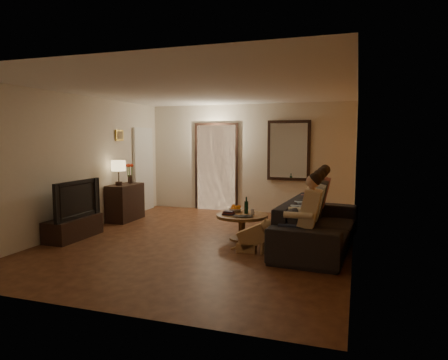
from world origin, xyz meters
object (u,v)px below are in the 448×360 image
(person_b, at_px, (310,214))
(bowl, at_px, (236,210))
(person_c, at_px, (314,208))
(laptop, at_px, (243,217))
(coffee_table, at_px, (242,227))
(wine_bottle, at_px, (246,205))
(table_lamp, at_px, (119,173))
(sofa, at_px, (318,224))
(tv, at_px, (72,199))
(dog, at_px, (253,235))
(tv_stand, at_px, (74,228))
(person_a, at_px, (306,221))
(dresser, at_px, (125,202))
(person_d, at_px, (318,202))

(person_b, distance_m, bowl, 1.53)
(person_c, relative_size, laptop, 3.65)
(coffee_table, xyz_separation_m, wine_bottle, (0.05, 0.10, 0.38))
(table_lamp, bearing_deg, sofa, -8.82)
(person_c, bearing_deg, bowl, -179.64)
(tv, distance_m, bowl, 2.93)
(tv, bearing_deg, laptop, -78.56)
(table_lamp, distance_m, bowl, 2.78)
(person_b, distance_m, dog, 0.96)
(table_lamp, relative_size, person_c, 0.45)
(tv_stand, bearing_deg, table_lamp, 90.00)
(coffee_table, xyz_separation_m, bowl, (-0.18, 0.22, 0.26))
(person_a, relative_size, person_b, 1.00)
(person_a, bearing_deg, dresser, 156.63)
(person_c, relative_size, coffee_table, 1.32)
(table_lamp, xyz_separation_m, coffee_table, (2.88, -0.58, -0.83))
(tv_stand, bearing_deg, bowl, 22.23)
(dresser, bearing_deg, person_b, -15.95)
(tv, bearing_deg, bowl, -67.77)
(person_a, xyz_separation_m, wine_bottle, (-1.17, 1.07, 0.01))
(tv_stand, bearing_deg, wine_bottle, 18.55)
(sofa, bearing_deg, person_c, 23.07)
(sofa, height_order, bowl, sofa)
(bowl, bearing_deg, tv, -157.77)
(person_b, bearing_deg, person_c, 90.00)
(person_b, bearing_deg, dog, -157.23)
(sofa, xyz_separation_m, person_d, (-0.10, 0.90, 0.22))
(sofa, height_order, dog, sofa)
(wine_bottle, bearing_deg, person_d, 31.88)
(tv, bearing_deg, person_d, -67.34)
(coffee_table, height_order, laptop, laptop)
(dresser, relative_size, person_d, 0.74)
(dresser, distance_m, table_lamp, 0.70)
(table_lamp, bearing_deg, laptop, -16.12)
(person_c, height_order, bowl, person_c)
(dog, relative_size, wine_bottle, 1.81)
(dresser, height_order, laptop, dresser)
(tv_stand, xyz_separation_m, bowl, (2.70, 1.10, 0.29))
(dresser, height_order, sofa, dresser)
(table_lamp, relative_size, tv_stand, 0.48)
(person_b, relative_size, wine_bottle, 3.87)
(tv_stand, height_order, tv, tv)
(sofa, xyz_separation_m, person_b, (-0.10, -0.30, 0.22))
(person_a, relative_size, bowl, 4.63)
(person_b, xyz_separation_m, dog, (-0.84, -0.35, -0.32))
(person_d, bearing_deg, person_b, -90.00)
(wine_bottle, bearing_deg, bowl, 152.45)
(person_a, distance_m, coffee_table, 1.61)
(table_lamp, bearing_deg, wine_bottle, -9.33)
(sofa, bearing_deg, dresser, 82.91)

